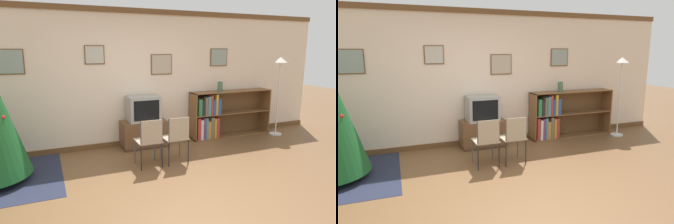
# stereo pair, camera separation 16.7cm
# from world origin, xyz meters

# --- Properties ---
(ground_plane) EXTENTS (24.00, 24.00, 0.00)m
(ground_plane) POSITION_xyz_m (0.00, 0.00, 0.00)
(ground_plane) COLOR brown
(wall_back) EXTENTS (9.19, 0.11, 2.70)m
(wall_back) POSITION_xyz_m (-0.00, 2.27, 1.35)
(wall_back) COLOR beige
(wall_back) RESTS_ON ground_plane
(tv_console) EXTENTS (0.88, 0.45, 0.54)m
(tv_console) POSITION_xyz_m (0.18, 1.98, 0.27)
(tv_console) COLOR #4C311E
(tv_console) RESTS_ON ground_plane
(television) EXTENTS (0.62, 0.44, 0.49)m
(television) POSITION_xyz_m (0.18, 1.98, 0.78)
(television) COLOR #9E9E99
(television) RESTS_ON tv_console
(folding_chair_left) EXTENTS (0.40, 0.40, 0.82)m
(folding_chair_left) POSITION_xyz_m (-0.06, 0.91, 0.47)
(folding_chair_left) COLOR tan
(folding_chair_left) RESTS_ON ground_plane
(folding_chair_right) EXTENTS (0.40, 0.40, 0.82)m
(folding_chair_right) POSITION_xyz_m (0.42, 0.91, 0.47)
(folding_chair_right) COLOR tan
(folding_chair_right) RESTS_ON ground_plane
(bookshelf) EXTENTS (1.94, 0.36, 1.02)m
(bookshelf) POSITION_xyz_m (1.90, 2.03, 0.49)
(bookshelf) COLOR brown
(bookshelf) RESTS_ON ground_plane
(vase) EXTENTS (0.11, 0.11, 0.22)m
(vase) POSITION_xyz_m (1.95, 2.02, 1.13)
(vase) COLOR #47664C
(vase) RESTS_ON bookshelf
(standing_lamp) EXTENTS (0.28, 0.28, 1.76)m
(standing_lamp) POSITION_xyz_m (3.27, 1.68, 1.35)
(standing_lamp) COLOR silver
(standing_lamp) RESTS_ON ground_plane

